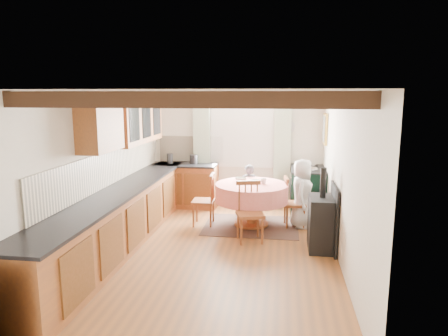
% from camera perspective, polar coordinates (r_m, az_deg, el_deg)
% --- Properties ---
extents(floor, '(3.60, 5.50, 0.00)m').
position_cam_1_polar(floor, '(6.35, -1.07, -11.57)').
color(floor, '#9C5C2C').
rests_on(floor, ground).
extents(ceiling, '(3.60, 5.50, 0.00)m').
position_cam_1_polar(ceiling, '(5.89, -1.15, 10.65)').
color(ceiling, white).
rests_on(ceiling, ground).
extents(wall_back, '(3.60, 0.00, 2.40)m').
position_cam_1_polar(wall_back, '(8.69, 1.86, 2.59)').
color(wall_back, silver).
rests_on(wall_back, ground).
extents(wall_front, '(3.60, 0.00, 2.40)m').
position_cam_1_polar(wall_front, '(3.41, -8.79, -9.71)').
color(wall_front, silver).
rests_on(wall_front, ground).
extents(wall_left, '(0.00, 5.50, 2.40)m').
position_cam_1_polar(wall_left, '(6.54, -16.86, -0.40)').
color(wall_left, silver).
rests_on(wall_left, ground).
extents(wall_right, '(0.00, 5.50, 2.40)m').
position_cam_1_polar(wall_right, '(5.98, 16.16, -1.32)').
color(wall_right, silver).
rests_on(wall_right, ground).
extents(beam_a, '(3.60, 0.16, 0.16)m').
position_cam_1_polar(beam_a, '(3.93, -6.00, 9.49)').
color(beam_a, black).
rests_on(beam_a, ceiling).
extents(beam_b, '(3.60, 0.16, 0.16)m').
position_cam_1_polar(beam_b, '(4.91, -3.09, 9.67)').
color(beam_b, black).
rests_on(beam_b, ceiling).
extents(beam_c, '(3.60, 0.16, 0.16)m').
position_cam_1_polar(beam_c, '(5.89, -1.14, 9.78)').
color(beam_c, black).
rests_on(beam_c, ceiling).
extents(beam_d, '(3.60, 0.16, 0.16)m').
position_cam_1_polar(beam_d, '(6.88, 0.24, 9.85)').
color(beam_d, black).
rests_on(beam_d, ceiling).
extents(beam_e, '(3.60, 0.16, 0.16)m').
position_cam_1_polar(beam_e, '(7.87, 1.29, 9.90)').
color(beam_e, black).
rests_on(beam_e, ceiling).
extents(splash_left, '(0.02, 4.50, 0.55)m').
position_cam_1_polar(splash_left, '(6.80, -15.64, 0.06)').
color(splash_left, beige).
rests_on(splash_left, wall_left).
extents(splash_back, '(1.40, 0.02, 0.55)m').
position_cam_1_polar(splash_back, '(8.84, -4.61, 2.69)').
color(splash_back, beige).
rests_on(splash_back, wall_back).
extents(base_cabinet_left, '(0.60, 5.30, 0.88)m').
position_cam_1_polar(base_cabinet_left, '(6.60, -14.14, -6.97)').
color(base_cabinet_left, '#9D5420').
rests_on(base_cabinet_left, floor).
extents(base_cabinet_back, '(1.30, 0.60, 0.88)m').
position_cam_1_polar(base_cabinet_back, '(8.72, -5.27, -2.50)').
color(base_cabinet_back, '#9D5420').
rests_on(base_cabinet_back, floor).
extents(worktop_left, '(0.64, 5.30, 0.04)m').
position_cam_1_polar(worktop_left, '(6.47, -14.15, -3.09)').
color(worktop_left, black).
rests_on(worktop_left, base_cabinet_left).
extents(worktop_back, '(1.30, 0.64, 0.04)m').
position_cam_1_polar(worktop_back, '(8.61, -5.35, 0.45)').
color(worktop_back, black).
rests_on(worktop_back, base_cabinet_back).
extents(wall_cabinet_glass, '(0.34, 1.80, 0.90)m').
position_cam_1_polar(wall_cabinet_glass, '(7.49, -12.07, 6.90)').
color(wall_cabinet_glass, '#9D5420').
rests_on(wall_cabinet_glass, wall_left).
extents(wall_cabinet_solid, '(0.34, 0.90, 0.70)m').
position_cam_1_polar(wall_cabinet_solid, '(6.11, -16.94, 5.51)').
color(wall_cabinet_solid, '#9D5420').
rests_on(wall_cabinet_solid, wall_left).
extents(window_frame, '(1.34, 0.03, 1.54)m').
position_cam_1_polar(window_frame, '(8.62, 2.53, 5.20)').
color(window_frame, white).
rests_on(window_frame, wall_back).
extents(window_pane, '(1.20, 0.01, 1.40)m').
position_cam_1_polar(window_pane, '(8.63, 2.53, 5.20)').
color(window_pane, white).
rests_on(window_pane, wall_back).
extents(curtain_left, '(0.35, 0.10, 2.10)m').
position_cam_1_polar(curtain_left, '(8.73, -3.12, 1.94)').
color(curtain_left, silver).
rests_on(curtain_left, wall_back).
extents(curtain_right, '(0.35, 0.10, 2.10)m').
position_cam_1_polar(curtain_right, '(8.56, 8.12, 1.69)').
color(curtain_right, silver).
rests_on(curtain_right, wall_back).
extents(curtain_rod, '(2.00, 0.03, 0.03)m').
position_cam_1_polar(curtain_rod, '(8.51, 2.50, 9.17)').
color(curtain_rod, black).
rests_on(curtain_rod, wall_back).
extents(wall_picture, '(0.04, 0.50, 0.60)m').
position_cam_1_polar(wall_picture, '(8.18, 13.99, 5.33)').
color(wall_picture, gold).
rests_on(wall_picture, wall_right).
extents(wall_plate, '(0.30, 0.02, 0.30)m').
position_cam_1_polar(wall_plate, '(8.56, 8.90, 5.72)').
color(wall_plate, silver).
rests_on(wall_plate, wall_back).
extents(rug, '(1.68, 1.31, 0.01)m').
position_cam_1_polar(rug, '(7.49, 3.83, -8.07)').
color(rug, '#53302A').
rests_on(rug, floor).
extents(dining_table, '(1.30, 1.30, 0.78)m').
position_cam_1_polar(dining_table, '(7.38, 3.86, -5.22)').
color(dining_table, pink).
rests_on(dining_table, floor).
extents(chair_near, '(0.53, 0.54, 0.98)m').
position_cam_1_polar(chair_near, '(6.61, 3.68, -6.19)').
color(chair_near, brown).
rests_on(chair_near, floor).
extents(chair_left, '(0.44, 0.42, 0.96)m').
position_cam_1_polar(chair_left, '(7.43, -2.90, -4.41)').
color(chair_left, brown).
rests_on(chair_left, floor).
extents(chair_right, '(0.45, 0.44, 0.91)m').
position_cam_1_polar(chair_right, '(7.44, 9.85, -4.72)').
color(chair_right, brown).
rests_on(chair_right, floor).
extents(aga_range, '(0.67, 1.03, 0.95)m').
position_cam_1_polar(aga_range, '(8.26, 11.61, -3.15)').
color(aga_range, black).
rests_on(aga_range, floor).
extents(cast_iron_stove, '(0.38, 0.64, 1.28)m').
position_cam_1_polar(cast_iron_stove, '(6.41, 13.56, -5.60)').
color(cast_iron_stove, black).
rests_on(cast_iron_stove, floor).
extents(child_far, '(0.40, 0.30, 1.01)m').
position_cam_1_polar(child_far, '(8.06, 3.48, -3.05)').
color(child_far, '#41444D').
rests_on(child_far, floor).
extents(child_right, '(0.47, 0.65, 1.24)m').
position_cam_1_polar(child_right, '(7.41, 10.85, -3.52)').
color(child_right, silver).
rests_on(child_right, floor).
extents(bowl_a, '(0.30, 0.30, 0.05)m').
position_cam_1_polar(bowl_a, '(7.38, 4.47, -1.89)').
color(bowl_a, silver).
rests_on(bowl_a, dining_table).
extents(bowl_b, '(0.26, 0.26, 0.07)m').
position_cam_1_polar(bowl_b, '(7.50, 2.38, -1.61)').
color(bowl_b, silver).
rests_on(bowl_b, dining_table).
extents(cup, '(0.11, 0.11, 0.10)m').
position_cam_1_polar(cup, '(7.31, 5.58, -1.84)').
color(cup, silver).
rests_on(cup, dining_table).
extents(canister_tall, '(0.13, 0.13, 0.22)m').
position_cam_1_polar(canister_tall, '(8.64, -7.58, 1.31)').
color(canister_tall, '#262628').
rests_on(canister_tall, worktop_back).
extents(canister_wide, '(0.17, 0.17, 0.19)m').
position_cam_1_polar(canister_wide, '(8.60, -4.27, 1.23)').
color(canister_wide, '#262628').
rests_on(canister_wide, worktop_back).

